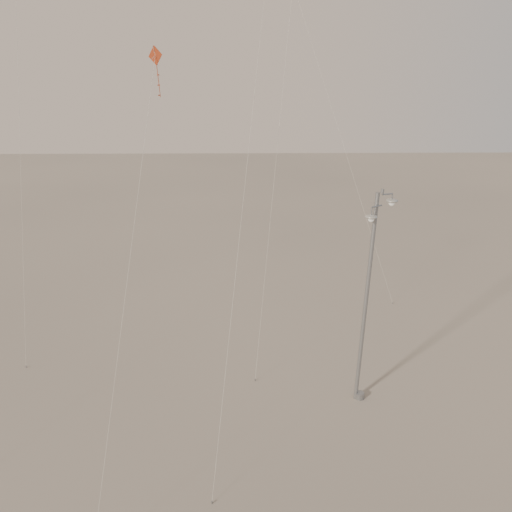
{
  "coord_description": "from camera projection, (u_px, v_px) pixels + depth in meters",
  "views": [
    {
      "loc": [
        -3.19,
        -19.17,
        14.94
      ],
      "look_at": [
        -2.72,
        5.0,
        6.7
      ],
      "focal_mm": 40.0,
      "sensor_mm": 36.0,
      "label": 1
    }
  ],
  "objects": [
    {
      "name": "ground",
      "position": [
        326.0,
        452.0,
        23.02
      ],
      "size": [
        160.0,
        160.0,
        0.0
      ],
      "primitive_type": "plane",
      "color": "gray",
      "rests_on": "ground"
    },
    {
      "name": "street_lamp",
      "position": [
        368.0,
        294.0,
        25.0
      ],
      "size": [
        1.47,
        1.06,
        9.98
      ],
      "color": "gray",
      "rests_on": "ground"
    },
    {
      "name": "kite_3",
      "position": [
        145.0,
        145.0,
        21.03
      ],
      "size": [
        1.84,
        9.36,
        15.55
      ],
      "rotation": [
        0.0,
        0.0,
        -0.36
      ],
      "color": "maroon",
      "rests_on": "ground"
    }
  ]
}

